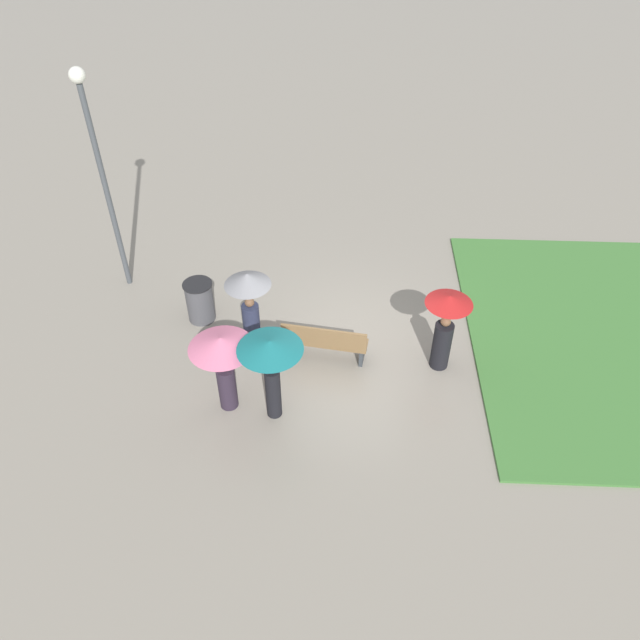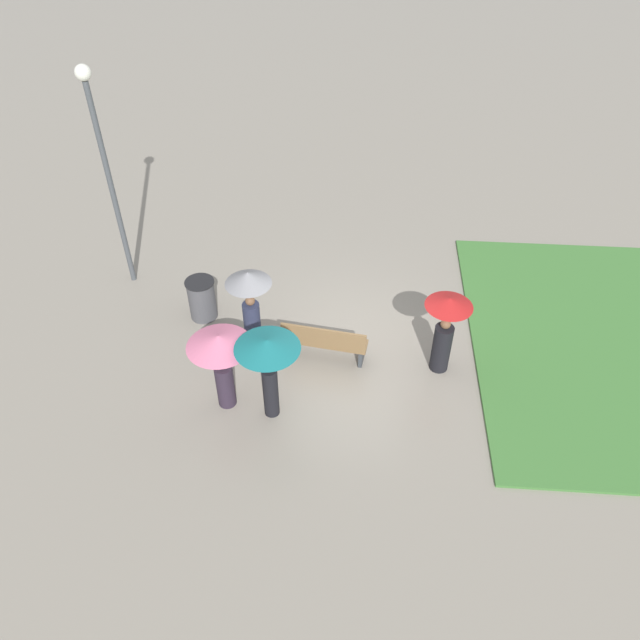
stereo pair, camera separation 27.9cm
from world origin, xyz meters
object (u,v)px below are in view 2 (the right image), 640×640
Objects in this scene: park_bench at (324,342)px; crowd_person_teal at (268,358)px; crowd_person_red at (445,326)px; crowd_person_pink at (221,353)px; lamp_post at (104,156)px; crowd_person_grey at (249,295)px; trash_bin at (202,299)px.

park_bench is 0.95× the size of crowd_person_teal.
crowd_person_red is 4.34m from crowd_person_pink.
crowd_person_teal is at bearing 68.45° from park_bench.
lamp_post is 5.78m from crowd_person_teal.
crowd_person_grey is at bearing 148.69° from lamp_post.
lamp_post is 3.58m from trash_bin.
crowd_person_teal is 3.57m from crowd_person_red.
trash_bin is 2.83m from crowd_person_pink.
crowd_person_red is at bearing -83.68° from crowd_person_grey.
crowd_person_teal is 0.92m from crowd_person_pink.
trash_bin reaches higher than park_bench.
crowd_person_teal reaches higher than trash_bin.
lamp_post reaches higher than park_bench.
park_bench is 1.79m from crowd_person_grey.
crowd_person_teal is 2.06m from crowd_person_grey.
crowd_person_teal is (-3.88, 3.91, -1.74)m from lamp_post.
trash_bin is at bearing 25.84° from crowd_person_red.
crowd_person_red is (-2.36, 0.09, 0.67)m from park_bench.
lamp_post is 2.70× the size of crowd_person_teal.
crowd_person_teal reaches higher than park_bench.
crowd_person_teal reaches higher than crowd_person_red.
lamp_post is 2.79× the size of crowd_person_red.
park_bench is 2.45m from crowd_person_red.
trash_bin is at bearing 128.36° from crowd_person_teal.
crowd_person_grey reaches higher than crowd_person_red.
crowd_person_grey is at bearing 98.47° from crowd_person_pink.
lamp_post reaches higher than crowd_person_pink.
crowd_person_pink is (4.14, 1.26, 0.20)m from crowd_person_red.
lamp_post reaches higher than crowd_person_red.
trash_bin is 0.53× the size of crowd_person_grey.
crowd_person_pink reaches higher than park_bench.
trash_bin is 1.65m from crowd_person_grey.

